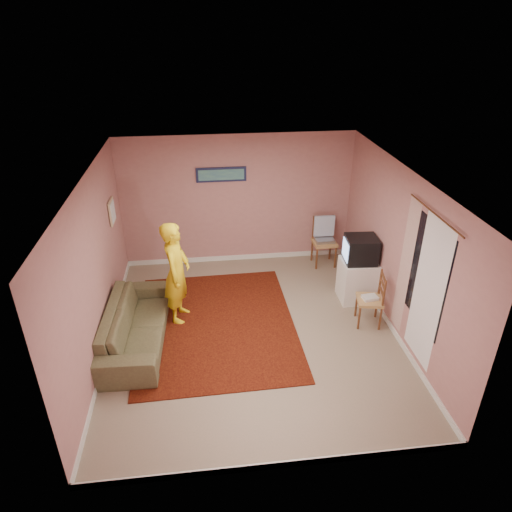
{
  "coord_description": "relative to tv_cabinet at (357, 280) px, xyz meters",
  "views": [
    {
      "loc": [
        -0.65,
        -5.85,
        4.52
      ],
      "look_at": [
        0.13,
        0.6,
        1.07
      ],
      "focal_mm": 32.0,
      "sensor_mm": 36.0,
      "label": 1
    }
  ],
  "objects": [
    {
      "name": "ground",
      "position": [
        -1.95,
        -0.77,
        -0.38
      ],
      "size": [
        5.0,
        5.0,
        0.0
      ],
      "primitive_type": "plane",
      "color": "gray",
      "rests_on": "ground"
    },
    {
      "name": "baseboard_left",
      "position": [
        -4.19,
        -0.77,
        -0.33
      ],
      "size": [
        0.02,
        5.0,
        0.1
      ],
      "primitive_type": "cube",
      "color": "silver",
      "rests_on": "ground"
    },
    {
      "name": "area_rug",
      "position": [
        -2.51,
        -0.49,
        -0.37
      ],
      "size": [
        2.59,
        3.21,
        0.02
      ],
      "primitive_type": "cube",
      "rotation": [
        0.0,
        0.0,
        0.02
      ],
      "color": "black",
      "rests_on": "ground"
    },
    {
      "name": "wall_left",
      "position": [
        -4.2,
        -0.77,
        0.92
      ],
      "size": [
        0.02,
        5.0,
        2.6
      ],
      "primitive_type": "cube",
      "color": "#B17874",
      "rests_on": "ground"
    },
    {
      "name": "curtain_rod",
      "position": [
        0.25,
        -1.67,
        1.94
      ],
      "size": [
        0.02,
        1.4,
        0.02
      ],
      "primitive_type": "cylinder",
      "rotation": [
        1.57,
        0.0,
        0.0
      ],
      "color": "brown",
      "rests_on": "wall_right"
    },
    {
      "name": "picture_left",
      "position": [
        -4.17,
        0.83,
        1.17
      ],
      "size": [
        0.04,
        0.38,
        0.42
      ],
      "color": "#C7B189",
      "rests_on": "wall_left"
    },
    {
      "name": "sofa",
      "position": [
        -3.75,
        -0.78,
        -0.06
      ],
      "size": [
        0.93,
        2.2,
        0.63
      ],
      "primitive_type": "imported",
      "rotation": [
        0.0,
        0.0,
        1.53
      ],
      "color": "brown",
      "rests_on": "ground"
    },
    {
      "name": "curtain_floral",
      "position": [
        0.26,
        -1.12,
        0.87
      ],
      "size": [
        0.01,
        0.35,
        2.1
      ],
      "primitive_type": "cube",
      "color": "beige",
      "rests_on": "wall_right"
    },
    {
      "name": "chair_a",
      "position": [
        -0.26,
        1.32,
        0.23
      ],
      "size": [
        0.46,
        0.44,
        0.54
      ],
      "rotation": [
        0.0,
        0.0,
        0.03
      ],
      "color": "tan",
      "rests_on": "ground"
    },
    {
      "name": "tv_cabinet",
      "position": [
        0.0,
        0.0,
        0.0
      ],
      "size": [
        0.6,
        0.54,
        0.76
      ],
      "primitive_type": "cube",
      "color": "white",
      "rests_on": "ground"
    },
    {
      "name": "chair_b",
      "position": [
        -0.04,
        -0.74,
        0.18
      ],
      "size": [
        0.47,
        0.48,
        0.5
      ],
      "rotation": [
        0.0,
        0.0,
        -1.76
      ],
      "color": "tan",
      "rests_on": "ground"
    },
    {
      "name": "crt_tv",
      "position": [
        -0.01,
        0.0,
        0.6
      ],
      "size": [
        0.56,
        0.51,
        0.45
      ],
      "rotation": [
        0.0,
        0.0,
        -0.07
      ],
      "color": "black",
      "rests_on": "tv_cabinet"
    },
    {
      "name": "baseboard_front",
      "position": [
        -1.95,
        -3.26,
        -0.33
      ],
      "size": [
        4.5,
        0.02,
        0.1
      ],
      "primitive_type": "cube",
      "color": "silver",
      "rests_on": "ground"
    },
    {
      "name": "wall_front",
      "position": [
        -1.95,
        -3.27,
        0.92
      ],
      "size": [
        4.5,
        0.02,
        2.6
      ],
      "primitive_type": "cube",
      "color": "#B17874",
      "rests_on": "ground"
    },
    {
      "name": "person",
      "position": [
        -3.1,
        -0.21,
        0.49
      ],
      "size": [
        0.54,
        0.7,
        1.73
      ],
      "primitive_type": "imported",
      "rotation": [
        0.0,
        0.0,
        1.36
      ],
      "color": "yellow",
      "rests_on": "ground"
    },
    {
      "name": "window",
      "position": [
        0.29,
        -1.67,
        1.07
      ],
      "size": [
        0.01,
        1.1,
        1.5
      ],
      "primitive_type": "cube",
      "color": "black",
      "rests_on": "wall_right"
    },
    {
      "name": "ceiling",
      "position": [
        -1.95,
        -0.77,
        2.22
      ],
      "size": [
        4.5,
        5.0,
        0.02
      ],
      "primitive_type": "cube",
      "color": "white",
      "rests_on": "wall_back"
    },
    {
      "name": "blue_throw",
      "position": [
        -0.26,
        1.43,
        0.42
      ],
      "size": [
        0.41,
        0.05,
        0.43
      ],
      "primitive_type": "cube",
      "color": "#80A0D1",
      "rests_on": "chair_a"
    },
    {
      "name": "dvd_player",
      "position": [
        -0.26,
        1.32,
        0.16
      ],
      "size": [
        0.38,
        0.28,
        0.06
      ],
      "primitive_type": "cube",
      "rotation": [
        0.0,
        0.0,
        0.02
      ],
      "color": "#A3A3A8",
      "rests_on": "chair_a"
    },
    {
      "name": "baseboard_right",
      "position": [
        0.29,
        -0.77,
        -0.33
      ],
      "size": [
        0.02,
        5.0,
        0.1
      ],
      "primitive_type": "cube",
      "color": "silver",
      "rests_on": "ground"
    },
    {
      "name": "wall_right",
      "position": [
        0.3,
        -0.77,
        0.92
      ],
      "size": [
        0.02,
        5.0,
        2.6
      ],
      "primitive_type": "cube",
      "color": "#B17874",
      "rests_on": "ground"
    },
    {
      "name": "picture_back",
      "position": [
        -2.25,
        1.69,
        1.47
      ],
      "size": [
        0.95,
        0.04,
        0.28
      ],
      "color": "#161A3D",
      "rests_on": "wall_back"
    },
    {
      "name": "curtain_sheer",
      "position": [
        0.28,
        -1.82,
        0.87
      ],
      "size": [
        0.01,
        0.75,
        2.1
      ],
      "primitive_type": "cube",
      "color": "white",
      "rests_on": "wall_right"
    },
    {
      "name": "baseboard_back",
      "position": [
        -1.95,
        1.72,
        -0.33
      ],
      "size": [
        4.5,
        0.02,
        0.1
      ],
      "primitive_type": "cube",
      "color": "silver",
      "rests_on": "ground"
    },
    {
      "name": "wall_back",
      "position": [
        -1.95,
        1.73,
        0.92
      ],
      "size": [
        4.5,
        0.02,
        2.6
      ],
      "primitive_type": "cube",
      "color": "#B17874",
      "rests_on": "ground"
    },
    {
      "name": "game_console",
      "position": [
        -0.04,
        -0.74,
        0.11
      ],
      "size": [
        0.26,
        0.2,
        0.05
      ],
      "primitive_type": "cube",
      "rotation": [
        0.0,
        0.0,
        0.13
      ],
      "color": "silver",
      "rests_on": "chair_b"
    }
  ]
}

